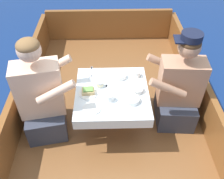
{
  "coord_description": "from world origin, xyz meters",
  "views": [
    {
      "loc": [
        -0.04,
        -1.69,
        2.24
      ],
      "look_at": [
        0.0,
        0.0,
        0.7
      ],
      "focal_mm": 40.0,
      "sensor_mm": 36.0,
      "label": 1
    }
  ],
  "objects_px": {
    "person_port": "(42,98)",
    "coffee_cup_starboard": "(137,74)",
    "coffee_cup_port": "(110,97)",
    "sandwich": "(88,91)",
    "person_starboard": "(178,89)",
    "tin_can": "(100,84)"
  },
  "relations": [
    {
      "from": "coffee_cup_starboard",
      "to": "person_starboard",
      "type": "bearing_deg",
      "value": -21.96
    },
    {
      "from": "person_port",
      "to": "person_starboard",
      "type": "height_order",
      "value": "person_port"
    },
    {
      "from": "coffee_cup_port",
      "to": "sandwich",
      "type": "bearing_deg",
      "value": 155.17
    },
    {
      "from": "person_port",
      "to": "coffee_cup_port",
      "type": "height_order",
      "value": "person_port"
    },
    {
      "from": "sandwich",
      "to": "coffee_cup_port",
      "type": "distance_m",
      "value": 0.21
    },
    {
      "from": "coffee_cup_starboard",
      "to": "person_port",
      "type": "bearing_deg",
      "value": -163.55
    },
    {
      "from": "person_starboard",
      "to": "coffee_cup_starboard",
      "type": "bearing_deg",
      "value": -18.03
    },
    {
      "from": "coffee_cup_starboard",
      "to": "tin_can",
      "type": "relative_size",
      "value": 1.41
    },
    {
      "from": "sandwich",
      "to": "coffee_cup_starboard",
      "type": "xyz_separation_m",
      "value": [
        0.46,
        0.23,
        -0.0
      ]
    },
    {
      "from": "sandwich",
      "to": "tin_can",
      "type": "bearing_deg",
      "value": 41.92
    },
    {
      "from": "person_starboard",
      "to": "coffee_cup_starboard",
      "type": "relative_size",
      "value": 10.53
    },
    {
      "from": "coffee_cup_port",
      "to": "tin_can",
      "type": "relative_size",
      "value": 1.46
    },
    {
      "from": "person_port",
      "to": "tin_can",
      "type": "height_order",
      "value": "person_port"
    },
    {
      "from": "person_starboard",
      "to": "person_port",
      "type": "bearing_deg",
      "value": 8.6
    },
    {
      "from": "sandwich",
      "to": "tin_can",
      "type": "distance_m",
      "value": 0.14
    },
    {
      "from": "coffee_cup_port",
      "to": "person_port",
      "type": "bearing_deg",
      "value": 174.1
    },
    {
      "from": "person_port",
      "to": "coffee_cup_starboard",
      "type": "distance_m",
      "value": 0.92
    },
    {
      "from": "coffee_cup_port",
      "to": "coffee_cup_starboard",
      "type": "distance_m",
      "value": 0.42
    },
    {
      "from": "person_starboard",
      "to": "tin_can",
      "type": "distance_m",
      "value": 0.75
    },
    {
      "from": "coffee_cup_port",
      "to": "coffee_cup_starboard",
      "type": "relative_size",
      "value": 1.04
    },
    {
      "from": "person_starboard",
      "to": "coffee_cup_port",
      "type": "bearing_deg",
      "value": 18.17
    },
    {
      "from": "coffee_cup_starboard",
      "to": "sandwich",
      "type": "bearing_deg",
      "value": -153.17
    }
  ]
}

